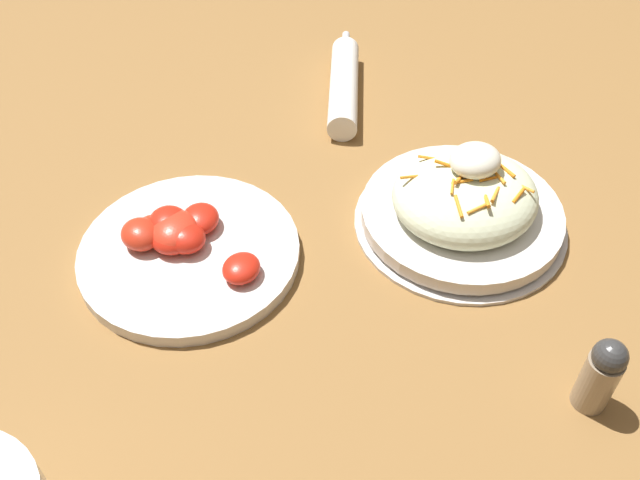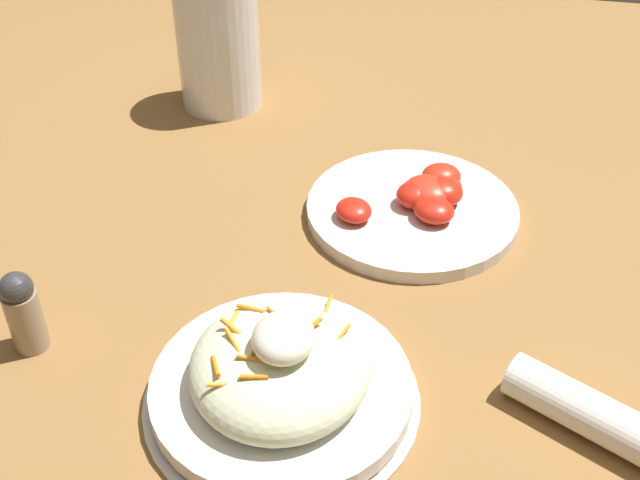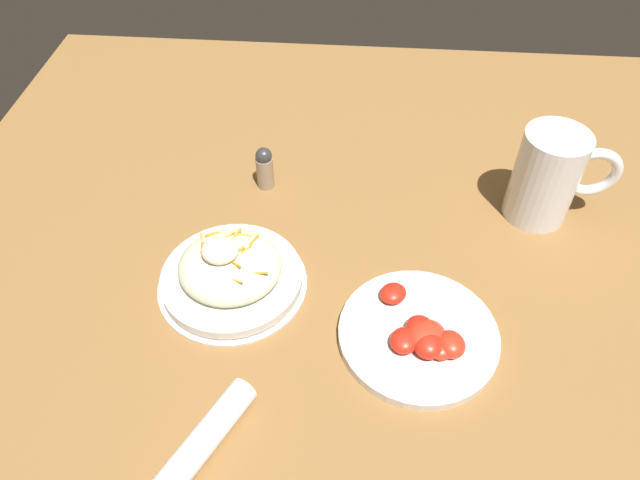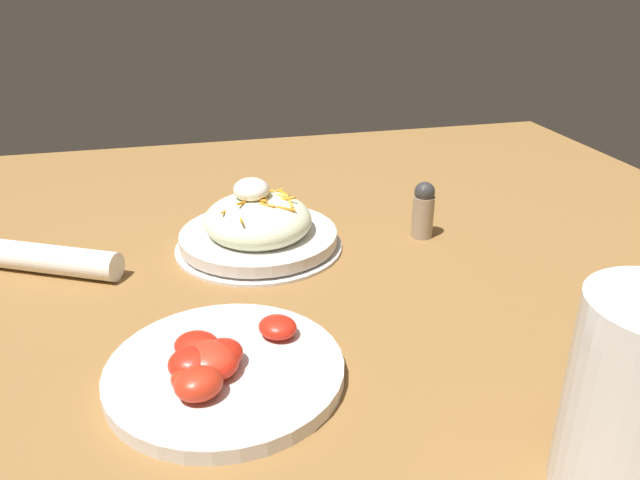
{
  "view_description": "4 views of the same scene",
  "coord_description": "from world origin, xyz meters",
  "px_view_note": "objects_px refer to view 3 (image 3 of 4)",
  "views": [
    {
      "loc": [
        -0.15,
        -0.41,
        0.51
      ],
      "look_at": [
        0.03,
        -0.02,
        0.06
      ],
      "focal_mm": 39.58,
      "sensor_mm": 36.0,
      "label": 1
    },
    {
      "loc": [
        0.6,
        0.11,
        0.49
      ],
      "look_at": [
        0.05,
        -0.0,
        0.05
      ],
      "focal_mm": 45.23,
      "sensor_mm": 36.0,
      "label": 2
    },
    {
      "loc": [
        0.02,
        0.52,
        0.67
      ],
      "look_at": [
        0.07,
        -0.03,
        0.08
      ],
      "focal_mm": 32.92,
      "sensor_mm": 36.0,
      "label": 3
    },
    {
      "loc": [
        -0.54,
        0.09,
        0.35
      ],
      "look_at": [
        0.04,
        -0.05,
        0.08
      ],
      "focal_mm": 34.86,
      "sensor_mm": 36.0,
      "label": 4
    }
  ],
  "objects_px": {
    "salad_plate": "(231,272)",
    "tomato_plate": "(420,335)",
    "napkin_roll": "(198,448)",
    "salt_shaker": "(265,167)",
    "beer_mug": "(546,181)"
  },
  "relations": [
    {
      "from": "salt_shaker",
      "to": "salad_plate",
      "type": "bearing_deg",
      "value": 85.54
    },
    {
      "from": "beer_mug",
      "to": "tomato_plate",
      "type": "distance_m",
      "value": 0.33
    },
    {
      "from": "salad_plate",
      "to": "salt_shaker",
      "type": "distance_m",
      "value": 0.22
    },
    {
      "from": "salad_plate",
      "to": "tomato_plate",
      "type": "bearing_deg",
      "value": 164.26
    },
    {
      "from": "beer_mug",
      "to": "salt_shaker",
      "type": "bearing_deg",
      "value": -3.94
    },
    {
      "from": "salad_plate",
      "to": "salt_shaker",
      "type": "xyz_separation_m",
      "value": [
        -0.02,
        -0.22,
        0.01
      ]
    },
    {
      "from": "napkin_roll",
      "to": "salt_shaker",
      "type": "relative_size",
      "value": 2.56
    },
    {
      "from": "napkin_roll",
      "to": "salt_shaker",
      "type": "bearing_deg",
      "value": -91.1
    },
    {
      "from": "beer_mug",
      "to": "tomato_plate",
      "type": "relative_size",
      "value": 0.75
    },
    {
      "from": "salad_plate",
      "to": "tomato_plate",
      "type": "relative_size",
      "value": 1.01
    },
    {
      "from": "beer_mug",
      "to": "napkin_roll",
      "type": "distance_m",
      "value": 0.64
    },
    {
      "from": "beer_mug",
      "to": "tomato_plate",
      "type": "xyz_separation_m",
      "value": [
        0.2,
        0.26,
        -0.05
      ]
    },
    {
      "from": "salad_plate",
      "to": "salt_shaker",
      "type": "bearing_deg",
      "value": -94.46
    },
    {
      "from": "napkin_roll",
      "to": "tomato_plate",
      "type": "distance_m",
      "value": 0.31
    },
    {
      "from": "beer_mug",
      "to": "napkin_roll",
      "type": "xyz_separation_m",
      "value": [
        0.46,
        0.44,
        -0.05
      ]
    }
  ]
}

